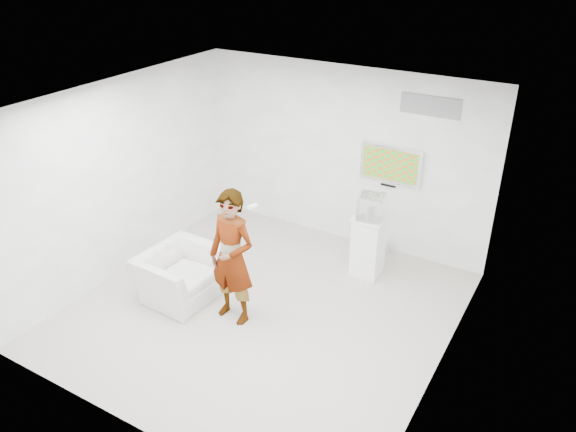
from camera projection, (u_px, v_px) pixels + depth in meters
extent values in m
cube|color=#B6B2A6|center=(264.00, 309.00, 8.02)|extent=(5.00, 5.00, 0.01)
cube|color=#2C2B2E|center=(259.00, 104.00, 6.65)|extent=(5.00, 5.00, 0.01)
cube|color=white|center=(343.00, 156.00, 9.25)|extent=(5.00, 0.01, 3.00)
cube|color=white|center=(121.00, 318.00, 5.42)|extent=(5.00, 0.01, 3.00)
cube|color=white|center=(122.00, 178.00, 8.46)|extent=(0.01, 5.00, 3.00)
cube|color=white|center=(451.00, 268.00, 6.21)|extent=(0.01, 5.00, 3.00)
cube|color=silver|center=(391.00, 164.00, 8.81)|extent=(1.00, 0.08, 0.60)
cube|color=gray|center=(430.00, 106.00, 8.16)|extent=(0.90, 0.02, 0.30)
imported|color=silver|center=(232.00, 258.00, 7.44)|extent=(0.73, 0.51, 1.92)
imported|color=silver|center=(181.00, 274.00, 8.17)|extent=(1.03, 1.16, 0.72)
cube|color=white|center=(368.00, 246.00, 8.66)|extent=(0.48, 0.48, 0.98)
cylinder|color=white|center=(384.00, 245.00, 9.36)|extent=(0.20, 0.20, 0.30)
cube|color=white|center=(371.00, 207.00, 8.35)|extent=(0.42, 0.42, 0.36)
cube|color=white|center=(371.00, 212.00, 8.39)|extent=(0.10, 0.16, 0.21)
cube|color=white|center=(252.00, 206.00, 7.07)|extent=(0.08, 0.16, 0.04)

